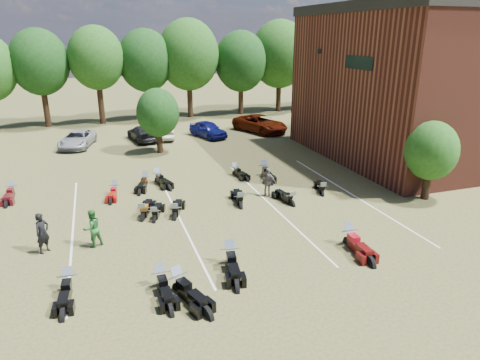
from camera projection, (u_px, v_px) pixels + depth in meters
name	position (u px, v px, depth m)	size (l,w,h in m)	color
ground	(255.00, 232.00, 19.79)	(160.00, 160.00, 0.00)	brown
car_2	(77.00, 139.00, 34.50)	(2.14, 4.65, 1.29)	gray
car_3	(142.00, 133.00, 36.62)	(1.80, 4.43, 1.29)	black
car_4	(208.00, 129.00, 37.73)	(1.68, 4.18, 1.42)	#0D115D
car_5	(165.00, 130.00, 37.46)	(1.54, 4.42, 1.46)	#ABACA7
car_6	(260.00, 124.00, 39.80)	(2.59, 5.62, 1.56)	#501204
car_7	(319.00, 119.00, 42.02)	(2.16, 5.31, 1.54)	#38373D
person_black	(42.00, 233.00, 17.74)	(0.64, 0.42, 1.75)	black
person_green	(92.00, 228.00, 18.25)	(0.82, 0.64, 1.69)	#266629
person_grey	(268.00, 182.00, 24.01)	(0.97, 0.40, 1.65)	#615C53
motorcycle_1	(69.00, 290.00, 15.32)	(0.70, 2.21, 1.23)	black
motorcycle_2	(179.00, 292.00, 15.22)	(0.78, 2.46, 1.37)	black
motorcycle_3	(161.00, 287.00, 15.52)	(0.72, 2.25, 1.26)	black
motorcycle_4	(230.00, 264.00, 17.09)	(0.80, 2.50, 1.39)	black
motorcycle_6	(348.00, 245.00, 18.64)	(0.80, 2.50, 1.40)	#4B0A0B
motorcycle_8	(143.00, 219.00, 21.18)	(0.72, 2.27, 1.27)	black
motorcycle_9	(155.00, 221.00, 20.98)	(0.64, 2.01, 1.12)	black
motorcycle_10	(175.00, 219.00, 21.26)	(0.69, 2.18, 1.22)	black
motorcycle_11	(241.00, 207.00, 22.65)	(0.72, 2.27, 1.27)	black
motorcycle_12	(322.00, 195.00, 24.36)	(0.64, 2.00, 1.11)	black
motorcycle_13	(291.00, 205.00, 22.92)	(0.67, 2.12, 1.18)	black
motorcycle_14	(13.00, 196.00, 24.18)	(0.71, 2.22, 1.24)	#3F0911
motorcycle_15	(115.00, 194.00, 24.47)	(0.64, 2.00, 1.12)	#990C0B
motorcycle_16	(158.00, 182.00, 26.44)	(0.72, 2.27, 1.27)	black
motorcycle_17	(146.00, 185.00, 25.93)	(0.69, 2.16, 1.20)	black
motorcycle_19	(235.00, 175.00, 27.86)	(0.64, 2.01, 1.12)	black
motorcycle_20	(264.00, 175.00, 27.78)	(0.78, 2.44, 1.36)	black
tree_line	(146.00, 59.00, 43.41)	(56.00, 6.00, 9.79)	black
young_tree_near_building	(432.00, 151.00, 22.97)	(2.80, 2.80, 4.16)	black
young_tree_midfield	(158.00, 113.00, 32.06)	(3.20, 3.20, 4.70)	black
parking_lines	(178.00, 216.00, 21.56)	(20.10, 14.00, 0.01)	silver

